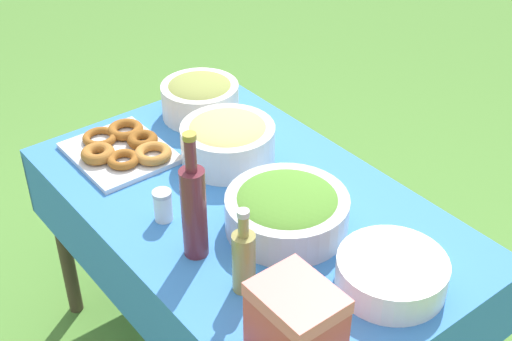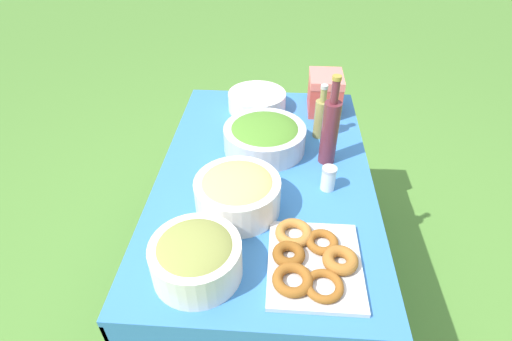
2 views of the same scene
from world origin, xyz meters
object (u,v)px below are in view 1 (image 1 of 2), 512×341
at_px(pasta_bowl, 228,140).
at_px(olive_oil_bottle, 244,259).
at_px(salad_bowl, 287,209).
at_px(donut_platter, 122,148).
at_px(wine_bottle, 194,209).
at_px(cooler_box, 296,322).
at_px(plate_stack, 391,274).
at_px(olive_bowl, 200,97).

xyz_separation_m(pasta_bowl, olive_oil_bottle, (-0.48, 0.31, 0.02)).
height_order(salad_bowl, donut_platter, salad_bowl).
height_order(donut_platter, wine_bottle, wine_bottle).
relative_size(salad_bowl, wine_bottle, 0.92).
xyz_separation_m(salad_bowl, cooler_box, (-0.34, 0.26, 0.03)).
relative_size(donut_platter, olive_oil_bottle, 1.36).
bearing_deg(wine_bottle, plate_stack, -142.74).
height_order(pasta_bowl, donut_platter, pasta_bowl).
distance_m(donut_platter, cooler_box, 0.95).
bearing_deg(donut_platter, salad_bowl, -164.15).
distance_m(salad_bowl, olive_oil_bottle, 0.26).
relative_size(pasta_bowl, olive_bowl, 1.11).
xyz_separation_m(pasta_bowl, plate_stack, (-0.70, 0.02, -0.03)).
xyz_separation_m(salad_bowl, pasta_bowl, (0.37, -0.07, 0.01)).
relative_size(salad_bowl, olive_bowl, 1.28).
relative_size(salad_bowl, plate_stack, 1.23).
bearing_deg(olive_oil_bottle, plate_stack, -127.31).
bearing_deg(olive_bowl, salad_bowl, 165.96).
xyz_separation_m(donut_platter, olive_bowl, (0.05, -0.33, 0.05)).
bearing_deg(pasta_bowl, plate_stack, 178.43).
height_order(plate_stack, wine_bottle, wine_bottle).
distance_m(plate_stack, olive_oil_bottle, 0.36).
bearing_deg(salad_bowl, pasta_bowl, -11.18).
relative_size(plate_stack, wine_bottle, 0.75).
relative_size(olive_oil_bottle, olive_bowl, 0.92).
height_order(olive_oil_bottle, cooler_box, olive_oil_bottle).
height_order(salad_bowl, plate_stack, salad_bowl).
bearing_deg(pasta_bowl, salad_bowl, 168.82).
xyz_separation_m(plate_stack, olive_oil_bottle, (0.22, 0.29, 0.05)).
xyz_separation_m(plate_stack, olive_bowl, (0.98, -0.11, 0.03)).
bearing_deg(olive_oil_bottle, pasta_bowl, -32.43).
xyz_separation_m(salad_bowl, wine_bottle, (0.07, 0.25, 0.08)).
bearing_deg(salad_bowl, cooler_box, 142.26).
relative_size(plate_stack, olive_bowl, 1.05).
distance_m(pasta_bowl, donut_platter, 0.34).
relative_size(plate_stack, olive_oil_bottle, 1.14).
bearing_deg(wine_bottle, olive_oil_bottle, -174.39).
relative_size(salad_bowl, donut_platter, 1.02).
distance_m(plate_stack, cooler_box, 0.32).
bearing_deg(olive_oil_bottle, cooler_box, 172.10).
bearing_deg(cooler_box, plate_stack, -88.34).
distance_m(olive_oil_bottle, cooler_box, 0.23).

